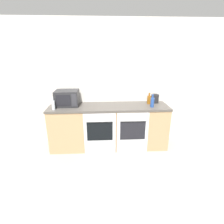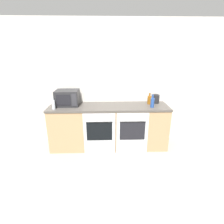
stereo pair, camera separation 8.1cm
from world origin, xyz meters
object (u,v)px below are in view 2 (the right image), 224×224
bottle_clear (53,104)px  kettle (155,99)px  bottle_blue (152,102)px  oven_left (99,134)px  microwave (68,98)px  bottle_amber (149,100)px  oven_right (132,133)px

bottle_clear → kettle: bottle_clear is taller
bottle_blue → oven_left: bearing=-169.6°
microwave → bottle_amber: 1.70m
bottle_amber → bottle_clear: size_ratio=0.97×
oven_left → bottle_blue: bottle_blue is taller
oven_left → bottle_amber: (1.04, 0.43, 0.56)m
bottle_blue → kettle: bearing=65.1°
bottle_amber → oven_left: bearing=-157.7°
bottle_amber → kettle: size_ratio=1.22×
oven_left → microwave: 0.99m
kettle → bottle_blue: bearing=-114.9°
oven_right → kettle: kettle is taller
microwave → bottle_amber: (1.69, 0.04, -0.07)m
microwave → kettle: microwave is taller
oven_right → bottle_blue: bottle_blue is taller
oven_left → bottle_amber: 1.26m
bottle_blue → bottle_clear: 1.92m
bottle_amber → kettle: 0.17m
bottle_amber → bottle_clear: bearing=-171.4°
oven_left → oven_right: (0.64, 0.00, 0.00)m
bottle_clear → bottle_blue: bearing=1.6°
microwave → bottle_blue: microwave is taller
bottle_amber → kettle: bearing=27.3°
oven_right → bottle_clear: bearing=174.7°
microwave → oven_right: bearing=-16.8°
oven_right → oven_left: bearing=180.0°
oven_left → bottle_clear: bottle_clear is taller
kettle → microwave: bearing=-176.4°
oven_left → oven_right: size_ratio=1.00×
oven_left → kettle: 1.41m
oven_left → oven_right: 0.64m
microwave → bottle_clear: microwave is taller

